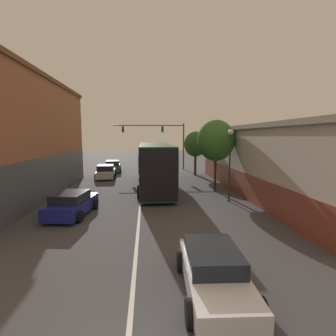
{
  "coord_description": "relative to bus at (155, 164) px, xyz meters",
  "views": [
    {
      "loc": [
        0.44,
        -4.23,
        4.47
      ],
      "look_at": [
        2.13,
        16.28,
        1.97
      ],
      "focal_mm": 28.0,
      "sensor_mm": 36.0,
      "label": 1
    }
  ],
  "objects": [
    {
      "name": "parked_car_left_far",
      "position": [
        -4.97,
        11.11,
        -1.44
      ],
      "size": [
        2.37,
        4.36,
        1.44
      ],
      "rotation": [
        0.0,
        0.0,
        1.68
      ],
      "color": "#285633",
      "rests_on": "ground_plane"
    },
    {
      "name": "traffic_signal_gantry",
      "position": [
        1.32,
        12.89,
        2.44
      ],
      "size": [
        9.55,
        0.36,
        6.19
      ],
      "color": "#333338",
      "rests_on": "ground_plane"
    },
    {
      "name": "parked_car_left_near",
      "position": [
        -4.96,
        -7.28,
        -1.48
      ],
      "size": [
        2.4,
        4.28,
        1.35
      ],
      "rotation": [
        0.0,
        0.0,
        1.44
      ],
      "color": "navy",
      "rests_on": "ground_plane"
    },
    {
      "name": "building_right_storefront",
      "position": [
        11.29,
        -2.67,
        0.64
      ],
      "size": [
        10.37,
        22.8,
        5.28
      ],
      "color": "#B7B2A3",
      "rests_on": "ground_plane"
    },
    {
      "name": "bus",
      "position": [
        0.0,
        0.0,
        0.0
      ],
      "size": [
        2.93,
        11.86,
        3.8
      ],
      "rotation": [
        0.0,
        0.0,
        1.58
      ],
      "color": "#145133",
      "rests_on": "ground_plane"
    },
    {
      "name": "street_tree_far",
      "position": [
        4.87,
        7.42,
        1.44
      ],
      "size": [
        2.61,
        2.35,
        5.02
      ],
      "color": "#3D2D1E",
      "rests_on": "ground_plane"
    },
    {
      "name": "lane_center_line",
      "position": [
        -1.16,
        -0.51,
        -2.12
      ],
      "size": [
        0.14,
        46.82,
        0.01
      ],
      "color": "silver",
      "rests_on": "ground_plane"
    },
    {
      "name": "street_tree_near",
      "position": [
        4.84,
        -1.48,
        2.0
      ],
      "size": [
        3.0,
        2.7,
        5.78
      ],
      "color": "#3D2D1E",
      "rests_on": "ground_plane"
    },
    {
      "name": "street_lamp",
      "position": [
        4.94,
        -4.79,
        1.09
      ],
      "size": [
        0.38,
        0.38,
        4.94
      ],
      "color": "#233323",
      "rests_on": "ground_plane"
    },
    {
      "name": "hatchback_foreground",
      "position": [
        1.17,
        -15.19,
        -1.51
      ],
      "size": [
        2.03,
        4.23,
        1.25
      ],
      "rotation": [
        0.0,
        0.0,
        1.53
      ],
      "color": "silver",
      "rests_on": "ground_plane"
    },
    {
      "name": "parked_car_left_mid",
      "position": [
        -5.06,
        5.9,
        -1.45
      ],
      "size": [
        2.25,
        4.02,
        1.44
      ],
      "rotation": [
        0.0,
        0.0,
        1.63
      ],
      "color": "silver",
      "rests_on": "ground_plane"
    }
  ]
}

